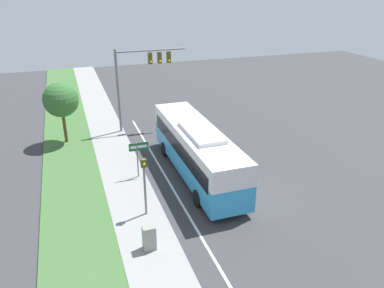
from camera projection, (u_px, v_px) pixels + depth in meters
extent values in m
plane|color=#38383A|center=(241.00, 196.00, 22.18)|extent=(80.00, 80.00, 0.00)
cube|color=gray|center=(138.00, 214.00, 20.29)|extent=(2.80, 80.00, 0.12)
cube|color=#3D6633|center=(77.00, 226.00, 19.34)|extent=(3.60, 80.00, 0.10)
cube|color=silver|center=(183.00, 207.00, 21.10)|extent=(0.14, 30.00, 0.01)
cube|color=#3393D1|center=(196.00, 158.00, 24.18)|extent=(2.50, 11.48, 1.54)
cube|color=silver|center=(197.00, 138.00, 23.62)|extent=(2.50, 11.48, 1.26)
cube|color=black|center=(196.00, 145.00, 23.79)|extent=(2.54, 10.56, 0.95)
cube|color=silver|center=(201.00, 132.00, 22.57)|extent=(1.75, 4.02, 0.24)
cylinder|color=black|center=(164.00, 149.00, 27.18)|extent=(0.28, 0.98, 0.98)
cylinder|color=black|center=(195.00, 145.00, 27.89)|extent=(0.28, 0.98, 0.98)
cylinder|color=black|center=(198.00, 198.00, 21.00)|extent=(0.28, 0.98, 0.98)
cylinder|color=black|center=(236.00, 191.00, 21.72)|extent=(0.28, 0.98, 0.98)
cylinder|color=slate|center=(118.00, 93.00, 30.16)|extent=(0.20, 0.20, 6.89)
cylinder|color=slate|center=(151.00, 50.00, 29.73)|extent=(5.63, 0.14, 0.14)
cube|color=#47470F|center=(150.00, 58.00, 29.95)|extent=(0.32, 0.28, 0.90)
sphere|color=yellow|center=(151.00, 62.00, 29.90)|extent=(0.18, 0.18, 0.18)
cube|color=#47470F|center=(159.00, 58.00, 30.19)|extent=(0.32, 0.28, 0.90)
sphere|color=yellow|center=(160.00, 61.00, 30.13)|extent=(0.18, 0.18, 0.18)
cube|color=#47470F|center=(169.00, 57.00, 30.42)|extent=(0.32, 0.28, 0.90)
sphere|color=yellow|center=(169.00, 61.00, 30.36)|extent=(0.18, 0.18, 0.18)
cylinder|color=slate|center=(145.00, 188.00, 19.64)|extent=(0.12, 0.12, 3.39)
cube|color=#47470F|center=(143.00, 163.00, 19.05)|extent=(0.28, 0.24, 0.44)
sphere|color=yellow|center=(144.00, 164.00, 18.92)|extent=(0.14, 0.14, 0.14)
cylinder|color=slate|center=(138.00, 161.00, 23.69)|extent=(0.08, 0.08, 2.50)
cube|color=#145B2D|center=(139.00, 147.00, 23.35)|extent=(1.24, 0.03, 0.51)
cube|color=white|center=(139.00, 147.00, 23.33)|extent=(1.05, 0.01, 0.18)
cube|color=gray|center=(149.00, 238.00, 17.37)|extent=(0.60, 0.46, 1.23)
cylinder|color=brown|center=(65.00, 126.00, 28.91)|extent=(0.24, 0.24, 2.63)
sphere|color=#33662D|center=(61.00, 100.00, 28.07)|extent=(2.64, 2.64, 2.64)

